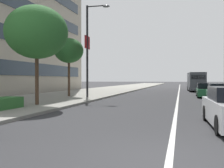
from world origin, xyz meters
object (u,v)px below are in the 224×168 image
Objects in this scene: car_lead_in_lane at (222,95)px; street_tree_mid_sidewalk at (69,51)px; street_lamp_with_banners at (90,42)px; car_approaching_light at (207,91)px; street_tree_by_lamp_post at (37,32)px; delivery_van_ahead at (196,81)px.

street_tree_mid_sidewalk is at bearing 73.54° from car_lead_in_lane.
street_lamp_with_banners is at bearing -114.26° from street_tree_mid_sidewalk.
car_approaching_light is 16.80m from street_tree_by_lamp_post.
car_approaching_light is at bearing -72.10° from street_tree_mid_sidewalk.
delivery_van_ahead is (20.86, 0.47, 0.74)m from car_lead_in_lane.
street_lamp_with_banners reaches higher than car_lead_in_lane.
car_lead_in_lane is at bearing -177.39° from car_approaching_light.
car_lead_in_lane is 0.60× the size of street_lamp_with_banners.
car_approaching_light is (8.24, 0.20, -0.05)m from car_lead_in_lane.
street_tree_mid_sidewalk is (8.16, 1.48, -0.23)m from street_tree_by_lamp_post.
car_approaching_light is 0.76× the size of street_tree_by_lamp_post.
delivery_van_ahead reaches higher than car_lead_in_lane.
street_tree_by_lamp_post is (-24.78, 10.64, 3.13)m from delivery_van_ahead.
delivery_van_ahead is at bearing 2.48° from car_approaching_light.
street_tree_by_lamp_post is at bearing 111.58° from car_lead_in_lane.
street_tree_by_lamp_post reaches higher than car_approaching_light.
street_tree_by_lamp_post is 1.13× the size of street_tree_mid_sidewalk.
street_tree_mid_sidewalk is (-4.00, 12.39, 3.70)m from car_approaching_light.
car_lead_in_lane is 13.77m from street_tree_mid_sidewalk.
car_lead_in_lane is 12.40m from street_tree_by_lamp_post.
delivery_van_ahead is 1.17× the size of street_tree_mid_sidewalk.
street_tree_by_lamp_post reaches higher than delivery_van_ahead.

